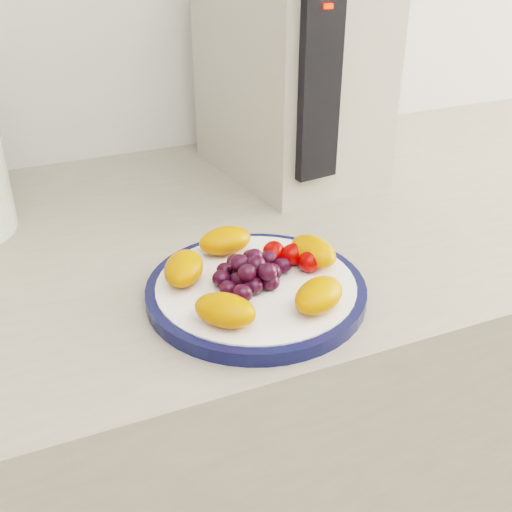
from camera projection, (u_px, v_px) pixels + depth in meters
name	position (u px, v px, depth m)	size (l,w,h in m)	color
counter	(254.00, 462.00, 1.06)	(3.50, 0.60, 0.90)	gray
cabinet_face	(254.00, 475.00, 1.07)	(3.48, 0.58, 0.84)	#925E47
plate_rim	(256.00, 291.00, 0.67)	(0.23, 0.23, 0.01)	#0C1139
plate_face	(256.00, 290.00, 0.67)	(0.21, 0.21, 0.02)	white
appliance_body	(291.00, 62.00, 0.90)	(0.18, 0.26, 0.32)	#ABA295
appliance_panel	(319.00, 85.00, 0.78)	(0.06, 0.02, 0.24)	black
appliance_led	(328.00, 6.00, 0.73)	(0.01, 0.01, 0.01)	#FF0C05
fruit_plate	(258.00, 269.00, 0.66)	(0.20, 0.19, 0.03)	#D45508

